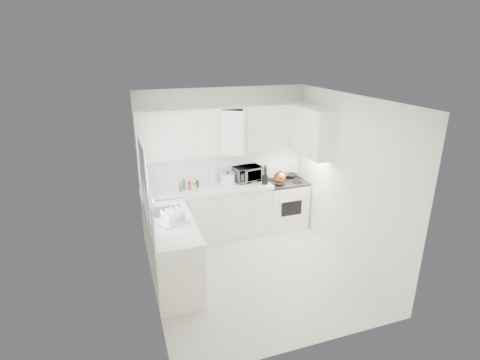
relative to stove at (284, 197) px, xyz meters
name	(u,v)px	position (x,y,z in m)	size (l,w,h in m)	color
floor	(255,272)	(-1.08, -1.29, -0.58)	(3.20, 3.20, 0.00)	silver
ceiling	(258,99)	(-1.08, -1.29, 2.02)	(3.20, 3.20, 0.00)	white
wall_back	(224,161)	(-1.08, 0.31, 0.72)	(3.00, 3.00, 0.00)	white
wall_front	(313,247)	(-1.08, -2.89, 0.72)	(3.00, 3.00, 0.00)	white
wall_left	(147,207)	(-2.58, -1.29, 0.72)	(3.20, 3.20, 0.00)	white
wall_right	(347,181)	(0.42, -1.29, 0.72)	(3.20, 3.20, 0.00)	white
window_blinds	(145,179)	(-2.56, -0.94, 0.97)	(0.06, 0.96, 1.06)	white
lower_cabinets_back	(208,214)	(-1.47, 0.01, -0.13)	(2.22, 0.60, 0.90)	white
lower_cabinets_left	(172,253)	(-2.28, -1.09, -0.13)	(0.60, 1.60, 0.90)	white
countertop_back	(207,189)	(-1.47, 0.00, 0.35)	(2.24, 0.64, 0.05)	white
countertop_left	(171,223)	(-2.27, -1.09, 0.35)	(0.64, 1.62, 0.05)	white
backsplash_back	(224,165)	(-1.08, 0.30, 0.65)	(2.98, 0.02, 0.55)	white
backsplash_left	(147,206)	(-2.57, -1.09, 0.65)	(0.02, 1.60, 0.55)	white
upper_cabinets_back	(226,153)	(-1.08, 0.14, 0.92)	(3.00, 0.33, 0.80)	white
upper_cabinets_right	(312,155)	(0.26, -0.47, 0.92)	(0.33, 0.90, 0.80)	white
sink	(167,204)	(-2.27, -0.74, 0.49)	(0.42, 0.38, 0.30)	gray
stove	(284,197)	(0.00, 0.00, 0.00)	(0.75, 0.61, 1.15)	white
tea_kettle	(280,176)	(-0.18, -0.16, 0.49)	(0.27, 0.23, 0.25)	brown
frying_pan	(290,174)	(0.18, 0.16, 0.39)	(0.26, 0.45, 0.04)	black
microwave	(248,172)	(-0.69, 0.11, 0.54)	(0.48, 0.27, 0.33)	gray
rice_cooker	(228,178)	(-1.08, 0.06, 0.50)	(0.24, 0.24, 0.24)	white
paper_towel	(214,175)	(-1.30, 0.22, 0.51)	(0.12, 0.12, 0.27)	white
utensil_crock	(265,174)	(-0.46, -0.14, 0.56)	(0.12, 0.12, 0.37)	black
dish_rack	(172,216)	(-2.25, -1.16, 0.48)	(0.39, 0.29, 0.21)	white
spice_left_0	(179,185)	(-1.93, 0.13, 0.44)	(0.06, 0.06, 0.13)	brown
spice_left_1	(185,186)	(-1.85, 0.04, 0.44)	(0.06, 0.06, 0.13)	#2F7E2A
spice_left_2	(188,184)	(-1.78, 0.13, 0.44)	(0.06, 0.06, 0.13)	red
spice_left_3	(193,185)	(-1.70, 0.04, 0.44)	(0.06, 0.06, 0.13)	#BCD832
spice_left_4	(197,183)	(-1.63, 0.13, 0.44)	(0.06, 0.06, 0.13)	#532017
sauce_right_0	(256,174)	(-0.50, 0.17, 0.47)	(0.06, 0.06, 0.19)	red
sauce_right_1	(261,174)	(-0.44, 0.11, 0.47)	(0.06, 0.06, 0.19)	#BCD832
sauce_right_2	(262,173)	(-0.39, 0.17, 0.47)	(0.06, 0.06, 0.19)	#532017
sauce_right_3	(266,174)	(-0.33, 0.11, 0.47)	(0.06, 0.06, 0.19)	black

